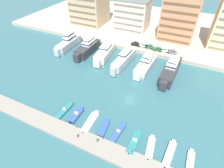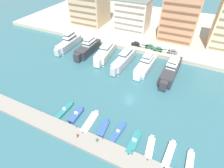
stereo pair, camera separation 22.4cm
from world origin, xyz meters
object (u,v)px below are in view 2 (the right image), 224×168
object	(u,v)px
yacht_ivory_mid_left	(105,53)
motorboat_blue_center	(117,133)
yacht_white_center	(146,64)
yacht_charcoal_center_right	(171,70)
yacht_silver_far_left	(69,43)
motorboat_white_far_right	(189,164)
car_silver_left	(144,45)
car_green_mid_left	(150,46)
motorboat_blue_left	(76,115)
motorboat_white_right	(169,154)
yacht_silver_center_left	(124,60)
motorboat_white_mid_right	(150,148)
car_white_center	(165,50)
car_grey_center_right	(173,52)
pedestrian_near_edge	(97,140)
car_green_center_left	(158,49)
motorboat_blue_center_left	(103,128)
car_black_far_left	(136,44)
motorboat_white_mid_left	(90,122)
motorboat_teal_center_right	(134,142)
motorboat_teal_far_left	(64,111)
yacht_charcoal_left	(88,48)
pedestrian_far_side	(77,135)

from	to	relation	value
yacht_ivory_mid_left	motorboat_blue_center	distance (m)	40.84
yacht_white_center	yacht_charcoal_center_right	world-z (taller)	yacht_charcoal_center_right
yacht_silver_far_left	motorboat_white_far_right	world-z (taller)	yacht_silver_far_left
yacht_silver_far_left	car_silver_left	distance (m)	36.10
car_green_mid_left	motorboat_blue_left	bearing A→B (deg)	-100.31
car_green_mid_left	motorboat_white_right	bearing A→B (deg)	-68.39
yacht_silver_center_left	motorboat_white_mid_right	distance (m)	39.07
yacht_charcoal_center_right	car_white_center	bearing A→B (deg)	110.48
car_grey_center_right	pedestrian_near_edge	size ratio (longest dim) A/B	2.52
car_silver_left	car_green_center_left	distance (m)	7.13
motorboat_blue_center_left	car_black_far_left	xyz separation A→B (m)	(-7.78, 48.25, 2.34)
motorboat_white_mid_left	motorboat_white_mid_right	distance (m)	18.01
motorboat_teal_center_right	yacht_charcoal_center_right	bearing A→B (deg)	86.05
yacht_ivory_mid_left	car_grey_center_right	world-z (taller)	yacht_ivory_mid_left
motorboat_white_far_right	car_white_center	size ratio (longest dim) A/B	1.95
yacht_charcoal_center_right	car_green_center_left	size ratio (longest dim) A/B	5.16
yacht_white_center	car_black_far_left	size ratio (longest dim) A/B	4.47
motorboat_teal_far_left	motorboat_blue_left	xyz separation A→B (m)	(4.38, 0.26, 0.12)
motorboat_white_right	car_white_center	world-z (taller)	car_white_center
car_green_center_left	yacht_charcoal_left	bearing A→B (deg)	-156.75
yacht_silver_far_left	car_grey_center_right	bearing A→B (deg)	15.46
motorboat_white_far_right	pedestrian_far_side	xyz separation A→B (m)	(-27.79, -5.66, 1.37)
car_grey_center_right	motorboat_white_far_right	bearing A→B (deg)	-74.59
yacht_charcoal_center_right	pedestrian_near_edge	xyz separation A→B (m)	(-10.97, -38.59, -0.72)
car_black_far_left	car_grey_center_right	distance (m)	17.54
motorboat_white_right	car_black_far_left	world-z (taller)	car_black_far_left
yacht_silver_far_left	yacht_charcoal_left	size ratio (longest dim) A/B	1.02
motorboat_blue_center	motorboat_teal_far_left	bearing A→B (deg)	179.58
motorboat_blue_center	motorboat_white_right	bearing A→B (deg)	-0.41
motorboat_teal_center_right	car_green_center_left	world-z (taller)	car_green_center_left
motorboat_white_mid_left	motorboat_white_far_right	size ratio (longest dim) A/B	1.09
motorboat_blue_left	car_silver_left	distance (m)	48.30
yacht_white_center	motorboat_white_mid_right	distance (m)	36.22
motorboat_teal_center_right	pedestrian_near_edge	xyz separation A→B (m)	(-8.60, -4.29, 1.35)
motorboat_teal_far_left	car_green_center_left	distance (m)	50.48
car_grey_center_right	car_green_center_left	bearing A→B (deg)	-174.72
yacht_silver_far_left	car_green_center_left	size ratio (longest dim) A/B	4.53
yacht_ivory_mid_left	car_silver_left	xyz separation A→B (m)	(13.52, 13.76, 0.49)
yacht_ivory_mid_left	motorboat_blue_left	world-z (taller)	yacht_ivory_mid_left
car_black_far_left	motorboat_white_mid_right	bearing A→B (deg)	-66.24
motorboat_white_mid_left	pedestrian_far_side	distance (m)	6.32
motorboat_blue_left	car_grey_center_right	bearing A→B (deg)	67.92
yacht_ivory_mid_left	car_green_center_left	xyz separation A→B (m)	(20.61, 13.00, 0.49)
yacht_white_center	yacht_charcoal_center_right	xyz separation A→B (m)	(10.02, -0.19, 0.36)
yacht_ivory_mid_left	motorboat_blue_center	size ratio (longest dim) A/B	2.20
car_silver_left	car_green_center_left	size ratio (longest dim) A/B	1.00
car_black_far_left	yacht_charcoal_left	bearing A→B (deg)	-144.64
car_silver_left	car_grey_center_right	xyz separation A→B (m)	(13.67, -0.15, 0.00)
pedestrian_near_edge	car_green_center_left	bearing A→B (deg)	87.32
motorboat_teal_far_left	car_green_mid_left	xyz separation A→B (m)	(13.09, 48.16, 2.37)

